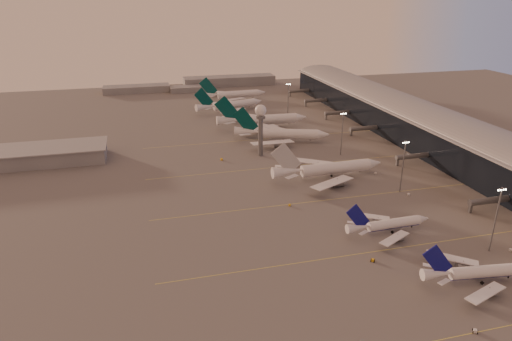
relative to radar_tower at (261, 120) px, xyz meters
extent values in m
plane|color=#595757|center=(-5.00, -120.00, -20.95)|extent=(700.00, 700.00, 0.00)
cube|color=#D7CB4C|center=(25.00, -155.00, -20.94)|extent=(180.00, 0.25, 0.02)
cube|color=#D7CB4C|center=(25.00, -110.00, -20.94)|extent=(180.00, 0.25, 0.02)
cube|color=#D7CB4C|center=(25.00, -65.00, -20.94)|extent=(180.00, 0.25, 0.02)
cube|color=#D7CB4C|center=(25.00, -20.00, -20.94)|extent=(180.00, 0.25, 0.02)
cube|color=#D7CB4C|center=(25.00, 30.00, -20.94)|extent=(180.00, 0.25, 0.02)
cube|color=black|center=(103.00, -10.00, -11.95)|extent=(36.00, 360.00, 18.00)
cylinder|color=gray|center=(103.00, -10.00, -2.95)|extent=(10.08, 360.00, 10.08)
cube|color=gray|center=(103.00, -10.00, -2.75)|extent=(40.00, 362.00, 0.80)
cylinder|color=slate|center=(77.00, -92.00, -16.45)|extent=(22.00, 2.80, 2.80)
cube|color=slate|center=(67.00, -92.00, -18.75)|extent=(1.20, 1.20, 4.40)
cylinder|color=slate|center=(77.00, -34.00, -16.45)|extent=(22.00, 2.80, 2.80)
cube|color=slate|center=(67.00, -34.00, -18.75)|extent=(1.20, 1.20, 4.40)
cylinder|color=slate|center=(77.00, 22.00, -16.45)|extent=(22.00, 2.80, 2.80)
cube|color=slate|center=(67.00, 22.00, -18.75)|extent=(1.20, 1.20, 4.40)
cylinder|color=slate|center=(77.00, 64.00, -16.45)|extent=(22.00, 2.80, 2.80)
cube|color=slate|center=(67.00, 64.00, -18.75)|extent=(1.20, 1.20, 4.40)
cylinder|color=slate|center=(77.00, 106.00, -16.45)|extent=(22.00, 2.80, 2.80)
cube|color=slate|center=(67.00, 106.00, -18.75)|extent=(1.20, 1.20, 4.40)
cylinder|color=slate|center=(77.00, 146.00, -16.45)|extent=(22.00, 2.80, 2.80)
cube|color=slate|center=(67.00, 146.00, -18.75)|extent=(1.20, 1.20, 4.40)
cube|color=slate|center=(-125.00, 20.00, -16.95)|extent=(80.00, 25.00, 8.00)
cube|color=gray|center=(-125.00, 20.00, -12.75)|extent=(82.00, 27.00, 0.60)
cylinder|color=slate|center=(0.00, 0.00, -9.95)|extent=(2.60, 2.60, 22.00)
cylinder|color=slate|center=(0.00, 0.00, 1.55)|extent=(5.20, 5.20, 1.20)
sphere|color=silver|center=(0.00, 0.00, 5.45)|extent=(6.40, 6.40, 6.40)
cylinder|color=slate|center=(0.00, 0.00, 9.15)|extent=(0.16, 0.16, 2.00)
cylinder|color=slate|center=(53.00, -120.00, -8.45)|extent=(0.56, 0.56, 25.00)
cube|color=slate|center=(53.00, -120.00, 3.55)|extent=(3.60, 0.25, 0.25)
sphere|color=#FFEABF|center=(51.50, -120.00, 3.15)|extent=(0.56, 0.56, 0.56)
sphere|color=#FFEABF|center=(52.50, -120.00, 3.15)|extent=(0.56, 0.56, 0.56)
sphere|color=#FFEABF|center=(53.50, -120.00, 3.15)|extent=(0.56, 0.56, 0.56)
sphere|color=#FFEABF|center=(54.50, -120.00, 3.15)|extent=(0.56, 0.56, 0.56)
cylinder|color=slate|center=(50.00, -65.00, -8.45)|extent=(0.56, 0.56, 25.00)
cube|color=slate|center=(50.00, -65.00, 3.55)|extent=(3.60, 0.25, 0.25)
sphere|color=#FFEABF|center=(48.50, -65.00, 3.15)|extent=(0.56, 0.56, 0.56)
sphere|color=#FFEABF|center=(49.50, -65.00, 3.15)|extent=(0.56, 0.56, 0.56)
sphere|color=#FFEABF|center=(50.50, -65.00, 3.15)|extent=(0.56, 0.56, 0.56)
sphere|color=#FFEABF|center=(51.50, -65.00, 3.15)|extent=(0.56, 0.56, 0.56)
cylinder|color=slate|center=(45.00, -10.00, -8.45)|extent=(0.56, 0.56, 25.00)
cube|color=slate|center=(45.00, -10.00, 3.55)|extent=(3.60, 0.25, 0.25)
sphere|color=#FFEABF|center=(43.50, -10.00, 3.15)|extent=(0.56, 0.56, 0.56)
sphere|color=#FFEABF|center=(44.50, -10.00, 3.15)|extent=(0.56, 0.56, 0.56)
sphere|color=#FFEABF|center=(45.50, -10.00, 3.15)|extent=(0.56, 0.56, 0.56)
sphere|color=#FFEABF|center=(46.50, -10.00, 3.15)|extent=(0.56, 0.56, 0.56)
cylinder|color=slate|center=(43.00, 80.00, -8.45)|extent=(0.56, 0.56, 25.00)
cube|color=slate|center=(43.00, 80.00, 3.55)|extent=(3.60, 0.25, 0.25)
sphere|color=#FFEABF|center=(41.50, 80.00, 3.15)|extent=(0.56, 0.56, 0.56)
sphere|color=#FFEABF|center=(42.50, 80.00, 3.15)|extent=(0.56, 0.56, 0.56)
sphere|color=#FFEABF|center=(43.50, 80.00, 3.15)|extent=(0.56, 0.56, 0.56)
sphere|color=#FFEABF|center=(44.50, 80.00, 3.15)|extent=(0.56, 0.56, 0.56)
cube|color=slate|center=(-65.00, 200.00, -17.95)|extent=(60.00, 18.00, 6.00)
cube|color=slate|center=(25.00, 210.00, -16.45)|extent=(90.00, 20.00, 9.00)
cube|color=slate|center=(-15.00, 190.00, -18.45)|extent=(40.00, 15.00, 5.00)
cylinder|color=silver|center=(37.73, -135.26, -17.75)|extent=(23.37, 6.92, 3.93)
cylinder|color=navy|center=(37.73, -135.26, -18.63)|extent=(22.77, 5.77, 2.83)
cone|color=silver|center=(21.51, -133.11, -17.26)|extent=(10.10, 5.16, 3.93)
cube|color=silver|center=(30.85, -144.09, -18.43)|extent=(16.98, 9.44, 1.23)
cylinder|color=slate|center=(33.94, -142.20, -20.23)|extent=(4.76, 3.12, 2.55)
cube|color=slate|center=(33.94, -142.20, -19.12)|extent=(0.34, 0.30, 1.57)
cube|color=silver|center=(33.39, -124.95, -18.43)|extent=(15.81, 12.84, 1.23)
cylinder|color=slate|center=(35.88, -127.58, -20.23)|extent=(4.76, 3.12, 2.55)
cube|color=slate|center=(35.88, -127.58, -19.12)|extent=(0.34, 0.30, 1.57)
cube|color=navy|center=(21.03, -133.05, -12.40)|extent=(10.73, 1.78, 11.70)
cube|color=silver|center=(20.96, -137.54, -17.16)|extent=(4.76, 3.00, 0.26)
cube|color=silver|center=(22.13, -128.69, -17.16)|extent=(4.64, 3.86, 0.26)
cylinder|color=black|center=(46.42, -136.42, -20.43)|extent=(0.52, 0.52, 1.03)
cylinder|color=black|center=(36.19, -132.77, -20.38)|extent=(1.19, 0.66, 1.14)
cylinder|color=black|center=(35.59, -137.27, -20.38)|extent=(1.19, 0.66, 1.14)
cylinder|color=silver|center=(26.92, -98.36, -17.91)|extent=(21.97, 4.33, 3.72)
cylinder|color=navy|center=(26.92, -98.36, -18.75)|extent=(21.50, 3.28, 2.68)
cone|color=silver|center=(39.97, -98.00, -17.91)|extent=(4.34, 3.84, 3.72)
cone|color=silver|center=(11.40, -98.79, -17.45)|extent=(9.27, 3.98, 3.72)
cube|color=silver|center=(21.81, -107.67, -18.56)|extent=(15.57, 11.00, 1.17)
cylinder|color=slate|center=(24.41, -105.43, -20.26)|extent=(4.30, 2.54, 2.42)
cube|color=slate|center=(24.41, -105.43, -19.21)|extent=(0.30, 0.25, 1.49)
cube|color=silver|center=(21.30, -89.35, -18.56)|extent=(15.80, 10.32, 1.17)
cylinder|color=slate|center=(24.02, -91.44, -20.26)|extent=(4.30, 2.54, 2.42)
cube|color=slate|center=(24.02, -91.44, -19.21)|extent=(0.30, 0.25, 1.49)
cube|color=navy|center=(10.94, -98.81, -12.84)|extent=(10.23, 0.63, 11.10)
cube|color=silver|center=(11.55, -103.03, -17.35)|extent=(4.49, 3.37, 0.25)
cube|color=silver|center=(11.31, -94.56, -17.35)|extent=(4.51, 3.20, 0.25)
cylinder|color=black|center=(35.23, -98.13, -20.46)|extent=(0.49, 0.49, 0.98)
cylinder|color=black|center=(25.10, -96.26, -20.41)|extent=(1.09, 0.52, 1.08)
cylinder|color=black|center=(25.22, -100.57, -20.41)|extent=(1.09, 0.52, 1.08)
cylinder|color=silver|center=(27.99, -40.67, -17.02)|extent=(36.41, 6.59, 5.67)
cylinder|color=silver|center=(27.99, -40.67, -18.29)|extent=(35.64, 4.98, 4.08)
cone|color=silver|center=(49.63, -40.12, -17.02)|extent=(7.16, 5.85, 5.67)
cone|color=silver|center=(2.25, -41.32, -16.31)|extent=(15.35, 6.05, 5.67)
cube|color=silver|center=(19.53, -55.98, -18.01)|extent=(25.64, 18.06, 1.68)
cylinder|color=slate|center=(23.82, -52.30, -20.31)|extent=(7.11, 3.86, 3.68)
cube|color=slate|center=(23.82, -52.30, -19.00)|extent=(0.28, 0.24, 2.27)
cube|color=silver|center=(18.76, -25.82, -18.01)|extent=(25.99, 17.03, 1.68)
cylinder|color=slate|center=(23.24, -29.27, -20.31)|extent=(7.11, 3.86, 3.68)
cube|color=slate|center=(23.24, -29.27, -19.00)|extent=(0.28, 0.24, 2.27)
cube|color=#ACAEB4|center=(1.49, -41.34, -9.61)|extent=(15.72, 0.72, 16.82)
cube|color=silver|center=(2.13, -48.35, -16.17)|extent=(7.44, 5.57, 0.23)
cube|color=silver|center=(1.77, -34.31, -16.17)|extent=(7.48, 5.31, 0.23)
cylinder|color=black|center=(41.77, -40.32, -20.49)|extent=(0.46, 0.46, 0.91)
cylinder|color=black|center=(25.01, -38.73, -20.45)|extent=(1.02, 0.48, 1.01)
cylinder|color=black|center=(25.12, -42.76, -20.45)|extent=(1.02, 0.48, 1.01)
cylinder|color=silver|center=(23.35, 20.53, -16.81)|extent=(36.17, 17.59, 5.85)
cylinder|color=silver|center=(23.35, 20.53, -18.13)|extent=(34.94, 15.80, 4.21)
cone|color=silver|center=(43.77, 13.33, -16.81)|extent=(8.57, 7.86, 5.85)
cone|color=silver|center=(-0.94, 29.09, -16.08)|extent=(16.30, 10.58, 5.85)
cube|color=silver|center=(9.84, 9.10, -17.84)|extent=(26.97, 9.97, 1.73)
cylinder|color=slate|center=(15.23, 11.03, -20.24)|extent=(7.89, 5.92, 3.80)
cube|color=slate|center=(15.23, 11.03, -18.86)|extent=(0.37, 0.34, 2.34)
cube|color=silver|center=(19.99, 37.90, -17.84)|extent=(22.32, 23.53, 1.73)
cylinder|color=slate|center=(22.98, 33.02, -20.24)|extent=(7.89, 5.92, 3.80)
cube|color=slate|center=(22.98, 33.02, -18.86)|extent=(0.37, 0.34, 2.34)
cube|color=#033838|center=(-1.66, 29.34, -9.09)|extent=(15.30, 5.69, 17.32)
cube|color=silver|center=(-3.52, 22.55, -15.93)|extent=(7.28, 3.42, 0.25)
cube|color=silver|center=(1.15, 35.80, -15.93)|extent=(6.81, 6.85, 0.25)
cylinder|color=black|center=(36.35, 15.94, -20.44)|extent=(0.50, 0.50, 1.01)
cylinder|color=black|center=(21.33, 23.59, -20.39)|extent=(1.21, 0.85, 1.11)
cylinder|color=black|center=(19.85, 19.41, -20.39)|extent=(1.21, 0.85, 1.11)
cylinder|color=silver|center=(20.72, 55.32, -16.52)|extent=(39.10, 8.20, 6.26)
cylinder|color=silver|center=(20.72, 55.32, -17.93)|extent=(38.24, 6.41, 4.51)
cone|color=silver|center=(43.87, 54.16, -16.52)|extent=(7.82, 6.63, 6.26)
cone|color=silver|center=(-6.81, 56.70, -15.74)|extent=(16.58, 7.07, 6.26)
cube|color=silver|center=(10.35, 39.49, -17.62)|extent=(28.30, 17.89, 1.85)
cylinder|color=slate|center=(15.29, 43.10, -20.19)|extent=(7.71, 4.44, 4.07)
cube|color=slate|center=(15.29, 43.10, -18.71)|extent=(0.34, 0.29, 2.51)
cube|color=silver|center=(11.98, 72.12, -17.62)|extent=(27.56, 20.08, 1.85)
cylinder|color=slate|center=(16.54, 68.02, -20.19)|extent=(7.71, 4.44, 4.07)
cube|color=slate|center=(16.54, 68.02, -18.71)|extent=(0.34, 0.29, 2.51)
cube|color=#033838|center=(-7.62, 56.74, -8.26)|extent=(17.23, 1.24, 18.54)
cube|color=silver|center=(-7.46, 49.21, -15.58)|extent=(8.02, 5.54, 0.27)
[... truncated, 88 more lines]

